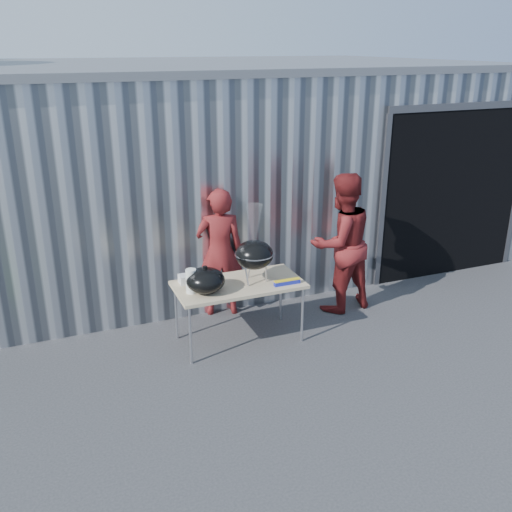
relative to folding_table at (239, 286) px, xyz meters
name	(u,v)px	position (x,y,z in m)	size (l,w,h in m)	color
ground	(302,367)	(0.44, -0.85, -0.71)	(80.00, 80.00, 0.00)	#313134
building	(237,154)	(1.35, 3.74, 0.83)	(8.20, 6.20, 3.10)	silver
folding_table	(239,286)	(0.00, 0.00, 0.00)	(1.50, 0.75, 0.75)	tan
kettle_grill	(254,249)	(0.19, -0.03, 0.46)	(0.46, 0.46, 0.94)	black
grill_lid	(206,280)	(-0.43, -0.10, 0.18)	(0.44, 0.44, 0.32)	black
paper_towels	(191,281)	(-0.58, -0.05, 0.18)	(0.12, 0.12, 0.28)	white
white_tub	(188,279)	(-0.55, 0.23, 0.09)	(0.20, 0.15, 0.10)	white
foil_box	(287,282)	(0.51, -0.25, 0.07)	(0.32, 0.05, 0.06)	#18219E
person_cook	(220,253)	(0.04, 0.80, 0.14)	(0.62, 0.41, 1.70)	maroon
person_bystander	(341,243)	(1.56, 0.35, 0.22)	(0.91, 0.71, 1.86)	maroon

